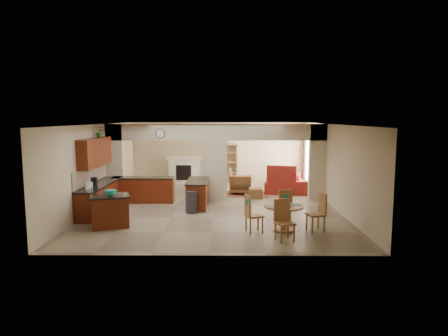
{
  "coord_description": "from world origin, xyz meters",
  "views": [
    {
      "loc": [
        0.4,
        -13.48,
        3.03
      ],
      "look_at": [
        0.3,
        0.3,
        1.28
      ],
      "focal_mm": 32.0,
      "sensor_mm": 36.0,
      "label": 1
    }
  ],
  "objects_px": {
    "kitchen_island": "(110,211)",
    "sofa": "(296,180)",
    "dining_table": "(284,214)",
    "armchair": "(241,184)"
  },
  "relations": [
    {
      "from": "sofa",
      "to": "armchair",
      "type": "xyz_separation_m",
      "value": [
        -2.36,
        -0.9,
        0.0
      ]
    },
    {
      "from": "dining_table",
      "to": "armchair",
      "type": "xyz_separation_m",
      "value": [
        -0.97,
        5.34,
        -0.08
      ]
    },
    {
      "from": "dining_table",
      "to": "sofa",
      "type": "height_order",
      "value": "sofa"
    },
    {
      "from": "kitchen_island",
      "to": "sofa",
      "type": "xyz_separation_m",
      "value": [
        6.14,
        5.83,
        -0.06
      ]
    },
    {
      "from": "dining_table",
      "to": "sofa",
      "type": "relative_size",
      "value": 0.38
    },
    {
      "from": "dining_table",
      "to": "sofa",
      "type": "distance_m",
      "value": 6.4
    },
    {
      "from": "kitchen_island",
      "to": "sofa",
      "type": "distance_m",
      "value": 8.46
    },
    {
      "from": "armchair",
      "to": "sofa",
      "type": "bearing_deg",
      "value": -154.39
    },
    {
      "from": "kitchen_island",
      "to": "dining_table",
      "type": "bearing_deg",
      "value": -22.45
    },
    {
      "from": "dining_table",
      "to": "armchair",
      "type": "height_order",
      "value": "armchair"
    }
  ]
}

